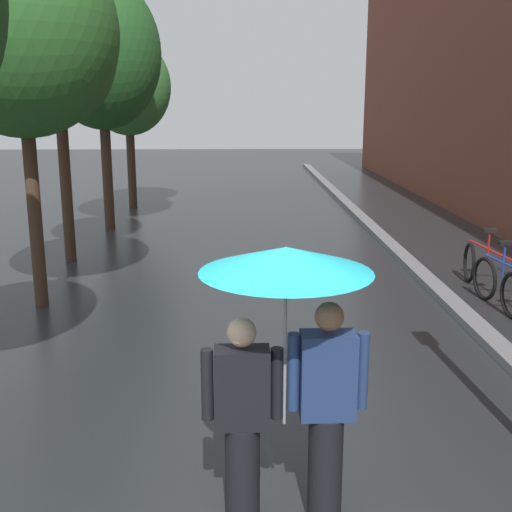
% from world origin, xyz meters
% --- Properties ---
extents(kerb_strip, '(0.30, 36.00, 0.12)m').
position_xyz_m(kerb_strip, '(3.20, 10.00, 0.06)').
color(kerb_strip, slate).
rests_on(kerb_strip, ground).
extents(street_tree_1, '(2.80, 2.80, 5.58)m').
position_xyz_m(street_tree_1, '(-3.21, 5.88, 4.07)').
color(street_tree_1, '#473323').
rests_on(street_tree_1, ground).
extents(street_tree_2, '(2.23, 2.23, 5.44)m').
position_xyz_m(street_tree_2, '(-3.50, 8.78, 4.03)').
color(street_tree_2, '#473323').
rests_on(street_tree_2, ground).
extents(street_tree_3, '(2.87, 2.87, 6.04)m').
position_xyz_m(street_tree_3, '(-3.39, 12.20, 4.23)').
color(street_tree_3, '#473323').
rests_on(street_tree_3, ground).
extents(street_tree_4, '(2.48, 2.48, 4.95)m').
position_xyz_m(street_tree_4, '(-3.32, 15.39, 3.53)').
color(street_tree_4, '#473323').
rests_on(street_tree_4, ground).
extents(parked_bicycle_5, '(1.15, 0.82, 0.96)m').
position_xyz_m(parked_bicycle_5, '(4.46, 7.01, 0.38)').
color(parked_bicycle_5, black).
rests_on(parked_bicycle_5, ground).
extents(couple_under_umbrella, '(1.22, 1.22, 2.14)m').
position_xyz_m(couple_under_umbrella, '(0.23, 0.52, 1.47)').
color(couple_under_umbrella, black).
rests_on(couple_under_umbrella, ground).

